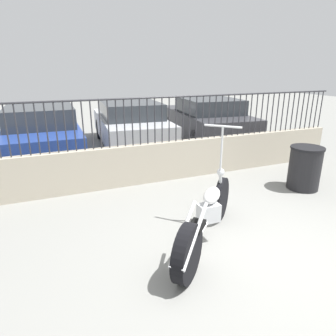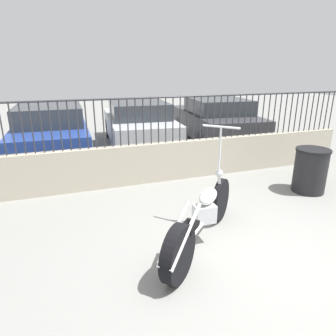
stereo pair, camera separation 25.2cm
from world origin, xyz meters
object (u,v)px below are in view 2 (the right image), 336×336
object	(u,v)px
car_blue	(51,129)
car_silver	(138,123)
motorcycle_white	(200,222)
car_dark_grey	(215,120)
trash_bin	(310,170)

from	to	relation	value
car_blue	car_silver	size ratio (longest dim) A/B	1.06
motorcycle_white	car_dark_grey	size ratio (longest dim) A/B	0.41
motorcycle_white	car_silver	bearing A→B (deg)	39.51
car_blue	car_dark_grey	bearing A→B (deg)	-91.04
motorcycle_white	car_blue	world-z (taller)	motorcycle_white
motorcycle_white	car_silver	size ratio (longest dim) A/B	0.40
motorcycle_white	car_dark_grey	world-z (taller)	motorcycle_white
motorcycle_white	trash_bin	distance (m)	2.97
car_silver	car_dark_grey	world-z (taller)	car_dark_grey
trash_bin	motorcycle_white	bearing A→B (deg)	-159.13
car_blue	car_silver	xyz separation A→B (m)	(2.41, 0.14, -0.01)
car_silver	motorcycle_white	bearing A→B (deg)	178.47
motorcycle_white	trash_bin	size ratio (longest dim) A/B	2.03
motorcycle_white	car_silver	world-z (taller)	motorcycle_white
trash_bin	car_blue	xyz separation A→B (m)	(-4.57, 4.37, 0.26)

